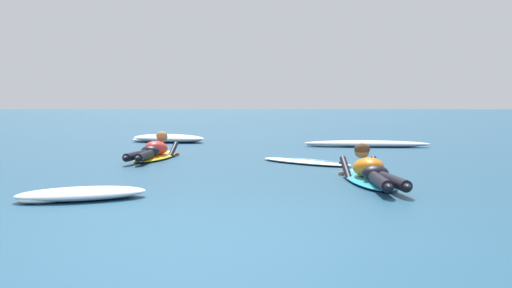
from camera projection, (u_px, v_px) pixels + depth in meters
The scene contains 7 objects.
ground_plane at pixel (246, 146), 15.11m from camera, with size 120.00×120.00×0.00m, color navy.
surfer_near at pixel (371, 173), 8.39m from camera, with size 0.66×2.66×0.55m.
surfer_far at pixel (154, 152), 11.83m from camera, with size 0.76×2.57×0.54m.
drifting_surfboard at pixel (306, 162), 11.05m from camera, with size 1.76×1.76×0.16m.
whitewater_front at pixel (82, 194), 7.03m from camera, with size 1.53×1.07×0.14m.
whitewater_mid_right at pixel (367, 144), 14.90m from camera, with size 2.97×0.83×0.16m.
whitewater_far_band at pixel (169, 139), 16.56m from camera, with size 2.21×1.59×0.21m.
Camera 1 is at (0.49, -5.06, 1.10)m, focal length 44.94 mm.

